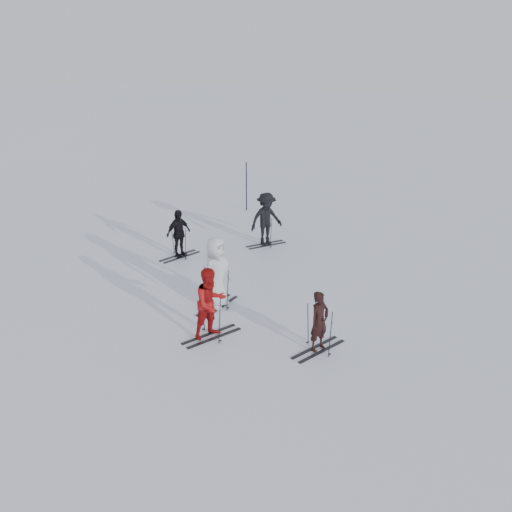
{
  "coord_description": "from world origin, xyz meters",
  "views": [
    {
      "loc": [
        7.53,
        -12.64,
        7.11
      ],
      "look_at": [
        0.0,
        1.0,
        1.0
      ],
      "focal_mm": 40.0,
      "sensor_mm": 36.0,
      "label": 1
    }
  ],
  "objects_px": {
    "skier_uphill_far": "(266,220)",
    "piste_marker": "(246,186)",
    "skier_grey": "(216,273)",
    "skier_uphill_left": "(179,234)",
    "skier_near_dark": "(319,322)",
    "skier_red": "(211,304)"
  },
  "relations": [
    {
      "from": "skier_grey",
      "to": "piste_marker",
      "type": "distance_m",
      "value": 9.28
    },
    {
      "from": "skier_uphill_far",
      "to": "piste_marker",
      "type": "height_order",
      "value": "piste_marker"
    },
    {
      "from": "skier_near_dark",
      "to": "skier_grey",
      "type": "xyz_separation_m",
      "value": [
        -3.39,
        0.8,
        0.26
      ]
    },
    {
      "from": "skier_uphill_far",
      "to": "skier_red",
      "type": "bearing_deg",
      "value": -130.82
    },
    {
      "from": "skier_grey",
      "to": "skier_uphill_far",
      "type": "bearing_deg",
      "value": 14.86
    },
    {
      "from": "skier_red",
      "to": "skier_uphill_left",
      "type": "height_order",
      "value": "skier_red"
    },
    {
      "from": "skier_uphill_left",
      "to": "piste_marker",
      "type": "xyz_separation_m",
      "value": [
        -0.72,
        5.84,
        0.23
      ]
    },
    {
      "from": "skier_grey",
      "to": "skier_uphill_left",
      "type": "xyz_separation_m",
      "value": [
        -3.16,
        2.58,
        -0.19
      ]
    },
    {
      "from": "skier_uphill_far",
      "to": "piste_marker",
      "type": "xyz_separation_m",
      "value": [
        -2.75,
        3.39,
        0.1
      ]
    },
    {
      "from": "skier_uphill_left",
      "to": "skier_grey",
      "type": "bearing_deg",
      "value": -113.1
    },
    {
      "from": "skier_grey",
      "to": "skier_near_dark",
      "type": "bearing_deg",
      "value": -101.08
    },
    {
      "from": "skier_red",
      "to": "skier_grey",
      "type": "relative_size",
      "value": 0.91
    },
    {
      "from": "piste_marker",
      "to": "skier_near_dark",
      "type": "bearing_deg",
      "value": -51.76
    },
    {
      "from": "skier_near_dark",
      "to": "skier_uphill_far",
      "type": "distance_m",
      "value": 7.38
    },
    {
      "from": "skier_red",
      "to": "skier_uphill_far",
      "type": "relative_size",
      "value": 0.96
    },
    {
      "from": "skier_uphill_left",
      "to": "skier_red",
      "type": "bearing_deg",
      "value": -119.79
    },
    {
      "from": "skier_near_dark",
      "to": "skier_uphill_left",
      "type": "xyz_separation_m",
      "value": [
        -6.55,
        3.38,
        0.07
      ]
    },
    {
      "from": "skier_uphill_far",
      "to": "skier_grey",
      "type": "bearing_deg",
      "value": -134.55
    },
    {
      "from": "skier_uphill_far",
      "to": "piste_marker",
      "type": "distance_m",
      "value": 4.37
    },
    {
      "from": "skier_red",
      "to": "skier_near_dark",
      "type": "bearing_deg",
      "value": -52.52
    },
    {
      "from": "skier_red",
      "to": "skier_uphill_left",
      "type": "xyz_separation_m",
      "value": [
        -3.95,
        4.09,
        -0.1
      ]
    },
    {
      "from": "skier_uphill_far",
      "to": "skier_near_dark",
      "type": "bearing_deg",
      "value": -109.45
    }
  ]
}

